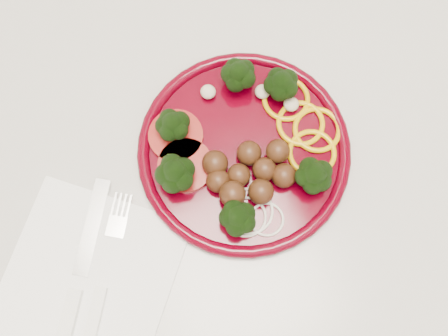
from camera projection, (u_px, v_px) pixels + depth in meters
name	position (u px, v px, depth m)	size (l,w,h in m)	color
counter	(229.00, 213.00, 1.08)	(2.40, 0.60, 0.90)	silver
plate	(243.00, 150.00, 0.62)	(0.24, 0.24, 0.06)	#47000C
napkin	(90.00, 276.00, 0.60)	(0.18, 0.18, 0.00)	white
knife	(75.00, 295.00, 0.59)	(0.13, 0.17, 0.01)	silver
fork	(98.00, 302.00, 0.59)	(0.12, 0.15, 0.01)	white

